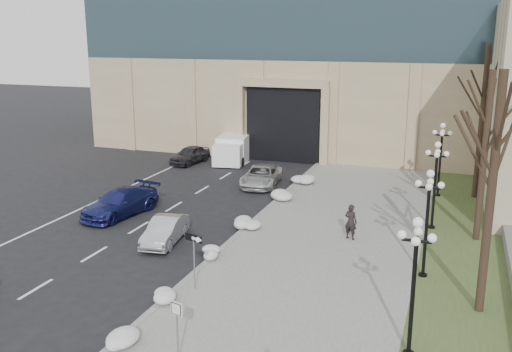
% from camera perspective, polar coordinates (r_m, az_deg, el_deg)
% --- Properties ---
extents(sidewalk, '(9.00, 40.00, 0.12)m').
position_cam_1_polar(sidewalk, '(27.68, 6.51, -7.38)').
color(sidewalk, gray).
rests_on(sidewalk, ground).
extents(curb, '(0.30, 40.00, 0.14)m').
position_cam_1_polar(curb, '(28.94, -2.23, -6.28)').
color(curb, gray).
rests_on(curb, ground).
extents(grass_strip, '(4.00, 40.00, 0.10)m').
position_cam_1_polar(grass_strip, '(27.09, 20.16, -8.72)').
color(grass_strip, '#3B4C26').
rests_on(grass_strip, ground).
extents(stone_wall, '(0.50, 30.00, 0.70)m').
position_cam_1_polar(stone_wall, '(28.97, 24.20, -6.97)').
color(stone_wall, slate).
rests_on(stone_wall, ground).
extents(car_b, '(1.92, 4.03, 1.28)m').
position_cam_1_polar(car_b, '(28.73, -9.08, -5.41)').
color(car_b, '#B0B2B8').
rests_on(car_b, ground).
extents(car_c, '(2.97, 5.46, 1.50)m').
position_cam_1_polar(car_c, '(33.43, -13.44, -2.60)').
color(car_c, navy).
rests_on(car_c, ground).
extents(car_d, '(2.79, 5.09, 1.35)m').
position_cam_1_polar(car_d, '(38.80, 0.56, 0.02)').
color(car_d, silver).
rests_on(car_d, ground).
extents(car_e, '(2.16, 4.23, 1.38)m').
position_cam_1_polar(car_e, '(45.68, -6.62, 2.13)').
color(car_e, '#303035').
rests_on(car_e, ground).
extents(pedestrian, '(0.76, 0.62, 1.81)m').
position_cam_1_polar(pedestrian, '(28.84, 9.46, -4.53)').
color(pedestrian, black).
rests_on(pedestrian, sidewalk).
extents(box_truck, '(3.30, 6.82, 2.08)m').
position_cam_1_polar(box_truck, '(46.59, -2.13, 2.85)').
color(box_truck, white).
rests_on(box_truck, ground).
extents(one_way_sign, '(0.90, 0.43, 2.45)m').
position_cam_1_polar(one_way_sign, '(22.76, -5.99, -6.94)').
color(one_way_sign, slate).
rests_on(one_way_sign, ground).
extents(keep_sign, '(0.45, 0.16, 2.12)m').
position_cam_1_polar(keep_sign, '(18.42, -7.93, -13.94)').
color(keep_sign, slate).
rests_on(keep_sign, ground).
extents(snow_clump_b, '(1.10, 1.60, 0.36)m').
position_cam_1_polar(snow_clump_b, '(19.76, -13.06, -16.29)').
color(snow_clump_b, silver).
rests_on(snow_clump_b, sidewalk).
extents(snow_clump_c, '(1.10, 1.60, 0.36)m').
position_cam_1_polar(snow_clump_c, '(22.92, -8.57, -11.57)').
color(snow_clump_c, silver).
rests_on(snow_clump_c, sidewalk).
extents(snow_clump_d, '(1.10, 1.60, 0.36)m').
position_cam_1_polar(snow_clump_d, '(26.55, -4.03, -7.72)').
color(snow_clump_d, silver).
rests_on(snow_clump_d, sidewalk).
extents(snow_clump_e, '(1.10, 1.60, 0.36)m').
position_cam_1_polar(snow_clump_e, '(30.15, -0.84, -4.95)').
color(snow_clump_e, silver).
rests_on(snow_clump_e, sidewalk).
extents(snow_clump_f, '(1.10, 1.60, 0.36)m').
position_cam_1_polar(snow_clump_f, '(34.94, 2.35, -2.25)').
color(snow_clump_f, silver).
rests_on(snow_clump_f, sidewalk).
extents(snow_clump_g, '(1.10, 1.60, 0.36)m').
position_cam_1_polar(snow_clump_g, '(38.89, 4.78, -0.57)').
color(snow_clump_g, silver).
rests_on(snow_clump_g, sidewalk).
extents(lamppost_a, '(1.18, 1.18, 4.76)m').
position_cam_1_polar(lamppost_a, '(18.56, 15.57, -8.96)').
color(lamppost_a, black).
rests_on(lamppost_a, ground).
extents(lamppost_b, '(1.18, 1.18, 4.76)m').
position_cam_1_polar(lamppost_b, '(24.67, 16.80, -3.21)').
color(lamppost_b, black).
rests_on(lamppost_b, ground).
extents(lamppost_c, '(1.18, 1.18, 4.76)m').
position_cam_1_polar(lamppost_c, '(30.95, 17.53, 0.23)').
color(lamppost_c, black).
rests_on(lamppost_c, ground).
extents(lamppost_d, '(1.18, 1.18, 4.76)m').
position_cam_1_polar(lamppost_d, '(37.30, 18.01, 2.51)').
color(lamppost_d, black).
rests_on(lamppost_d, ground).
extents(tree_near, '(3.20, 3.20, 9.00)m').
position_cam_1_polar(tree_near, '(21.59, 22.75, 1.39)').
color(tree_near, black).
rests_on(tree_near, ground).
extents(tree_mid, '(3.20, 3.20, 8.50)m').
position_cam_1_polar(tree_mid, '(29.51, 22.06, 4.02)').
color(tree_mid, black).
rests_on(tree_mid, ground).
extents(tree_far, '(3.20, 3.20, 9.50)m').
position_cam_1_polar(tree_far, '(37.34, 21.80, 7.00)').
color(tree_far, black).
rests_on(tree_far, ground).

